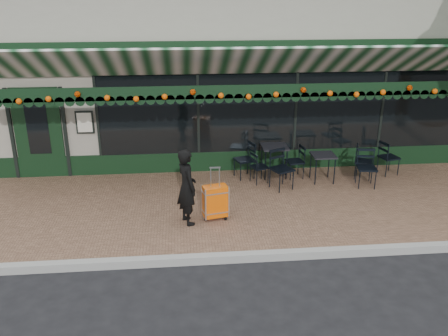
{
  "coord_description": "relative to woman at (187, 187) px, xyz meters",
  "views": [
    {
      "loc": [
        -1.43,
        -7.21,
        4.47
      ],
      "look_at": [
        -0.6,
        1.6,
        1.11
      ],
      "focal_mm": 38.0,
      "sensor_mm": 36.0,
      "label": 1
    }
  ],
  "objects": [
    {
      "name": "sidewalk",
      "position": [
        1.35,
        0.81,
        -0.83
      ],
      "size": [
        18.0,
        4.0,
        0.15
      ],
      "primitive_type": "cube",
      "color": "brown",
      "rests_on": "ground"
    },
    {
      "name": "suitcase",
      "position": [
        0.55,
        0.11,
        -0.39
      ],
      "size": [
        0.52,
        0.37,
        1.09
      ],
      "rotation": [
        0.0,
        0.0,
        0.23
      ],
      "color": "#EC5907",
      "rests_on": "sidewalk"
    },
    {
      "name": "chair_b_front",
      "position": [
        2.18,
        1.49,
        -0.3
      ],
      "size": [
        0.61,
        0.61,
        0.93
      ],
      "primitive_type": null,
      "rotation": [
        0.0,
        0.0,
        0.43
      ],
      "color": "black",
      "rests_on": "sidewalk"
    },
    {
      "name": "woman",
      "position": [
        0.0,
        0.0,
        0.0
      ],
      "size": [
        0.54,
        0.65,
        1.52
      ],
      "primitive_type": "imported",
      "rotation": [
        0.0,
        0.0,
        1.95
      ],
      "color": "black",
      "rests_on": "sidewalk"
    },
    {
      "name": "chair_b_left",
      "position": [
        1.42,
        2.26,
        -0.32
      ],
      "size": [
        0.56,
        0.56,
        0.89
      ],
      "primitive_type": null,
      "rotation": [
        0.0,
        0.0,
        -1.25
      ],
      "color": "black",
      "rests_on": "sidewalk"
    },
    {
      "name": "chair_a_left",
      "position": [
        2.64,
        2.14,
        -0.36
      ],
      "size": [
        0.46,
        0.46,
        0.81
      ],
      "primitive_type": null,
      "rotation": [
        0.0,
        0.0,
        -1.42
      ],
      "color": "black",
      "rests_on": "sidewalk"
    },
    {
      "name": "chair_b_right",
      "position": [
        1.74,
        1.92,
        -0.38
      ],
      "size": [
        0.49,
        0.49,
        0.75
      ],
      "primitive_type": null,
      "rotation": [
        0.0,
        0.0,
        1.94
      ],
      "color": "black",
      "rests_on": "sidewalk"
    },
    {
      "name": "chair_a_extra",
      "position": [
        5.0,
        2.15,
        -0.33
      ],
      "size": [
        0.51,
        0.51,
        0.86
      ],
      "primitive_type": null,
      "rotation": [
        0.0,
        0.0,
        1.8
      ],
      "color": "black",
      "rests_on": "sidewalk"
    },
    {
      "name": "restaurant_building",
      "position": [
        1.35,
        6.64,
        1.36
      ],
      "size": [
        12.0,
        9.6,
        4.5
      ],
      "color": "gray",
      "rests_on": "ground"
    },
    {
      "name": "cafe_table_b",
      "position": [
        2.16,
        2.31,
        -0.07
      ],
      "size": [
        0.62,
        0.62,
        0.77
      ],
      "color": "black",
      "rests_on": "sidewalk"
    },
    {
      "name": "curb",
      "position": [
        1.35,
        -1.27,
        -0.83
      ],
      "size": [
        18.0,
        0.16,
        0.15
      ],
      "primitive_type": "cube",
      "color": "#9E9E99",
      "rests_on": "ground"
    },
    {
      "name": "chair_a_front",
      "position": [
        4.16,
        1.44,
        -0.32
      ],
      "size": [
        0.5,
        0.5,
        0.88
      ],
      "primitive_type": null,
      "rotation": [
        0.0,
        0.0,
        -0.15
      ],
      "color": "black",
      "rests_on": "sidewalk"
    },
    {
      "name": "chair_a_right",
      "position": [
        4.28,
        1.95,
        -0.34
      ],
      "size": [
        0.55,
        0.55,
        0.84
      ],
      "primitive_type": null,
      "rotation": [
        0.0,
        0.0,
        1.17
      ],
      "color": "black",
      "rests_on": "sidewalk"
    },
    {
      "name": "cafe_table_a",
      "position": [
        3.24,
        1.86,
        -0.16
      ],
      "size": [
        0.54,
        0.54,
        0.67
      ],
      "color": "black",
      "rests_on": "sidewalk"
    },
    {
      "name": "ground",
      "position": [
        1.35,
        -1.19,
        -0.91
      ],
      "size": [
        80.0,
        80.0,
        0.0
      ],
      "primitive_type": "plane",
      "color": "black",
      "rests_on": "ground"
    }
  ]
}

